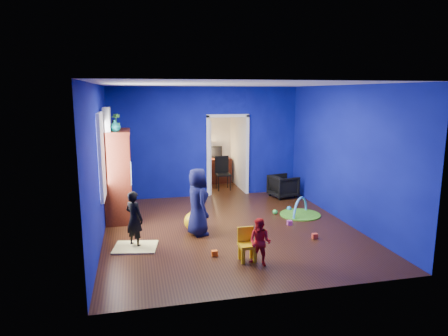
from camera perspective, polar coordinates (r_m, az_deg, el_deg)
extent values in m
cube|color=black|center=(8.26, 0.87, -8.66)|extent=(5.00, 5.50, 0.01)
cube|color=white|center=(7.80, 0.93, 11.88)|extent=(5.00, 5.50, 0.01)
cube|color=navy|center=(10.57, -2.64, 3.69)|extent=(5.00, 0.02, 2.90)
cube|color=navy|center=(5.32, 7.94, -3.45)|extent=(5.00, 0.02, 2.90)
cube|color=navy|center=(7.71, -17.47, 0.57)|extent=(0.02, 5.50, 2.90)
cube|color=navy|center=(8.83, 16.88, 1.84)|extent=(0.02, 5.50, 2.90)
imported|color=black|center=(10.72, 8.46, -2.57)|extent=(0.78, 0.76, 0.59)
imported|color=black|center=(7.39, -12.70, -7.11)|extent=(0.44, 0.44, 1.03)
imported|color=#0F1237|center=(7.77, -3.79, -4.85)|extent=(0.54, 0.72, 1.32)
imported|color=#AD1215|center=(6.52, 5.17, -10.50)|extent=(0.48, 0.47, 0.78)
imported|color=#0C4C62|center=(8.49, -15.32, 5.85)|extent=(0.24, 0.24, 0.23)
imported|color=#3F9134|center=(9.00, -15.20, 6.44)|extent=(0.20, 0.20, 0.34)
cube|color=#3C0F0A|center=(8.94, -14.89, -1.01)|extent=(0.58, 1.14, 1.96)
cube|color=silver|center=(8.93, -14.65, -0.75)|extent=(0.46, 0.70, 0.54)
cube|color=#F2E07A|center=(7.46, -12.53, -10.99)|extent=(0.84, 0.72, 0.03)
sphere|color=yellow|center=(8.13, -4.38, -7.58)|extent=(0.38, 0.38, 0.38)
cube|color=yellow|center=(6.71, 3.37, -11.12)|extent=(0.29, 0.29, 0.50)
cylinder|color=#338E20|center=(9.29, 10.81, -6.55)|extent=(0.92, 0.92, 0.02)
torus|color=#3F8CD8|center=(9.29, 10.81, -6.51)|extent=(0.61, 0.62, 0.82)
cube|color=white|center=(8.04, -17.21, 1.71)|extent=(0.03, 0.95, 1.55)
cube|color=slate|center=(8.62, -16.08, 0.33)|extent=(0.14, 0.42, 2.40)
cube|color=white|center=(10.74, 0.53, 1.67)|extent=(1.16, 0.10, 2.10)
cube|color=#3D140A|center=(12.31, -1.10, -0.35)|extent=(0.88, 0.44, 0.75)
cube|color=black|center=(12.33, -1.22, 2.37)|extent=(0.40, 0.05, 0.32)
sphere|color=#FFD88C|center=(12.22, -2.45, 2.20)|extent=(0.14, 0.14, 0.14)
cube|color=black|center=(11.38, -0.12, -0.84)|extent=(0.40, 0.40, 0.92)
cube|color=white|center=(12.21, -1.23, 7.34)|extent=(0.88, 0.24, 0.04)
cube|color=#F44528|center=(7.91, 12.84, -9.46)|extent=(0.10, 0.08, 0.10)
sphere|color=#258CD3|center=(9.59, 9.28, -5.69)|extent=(0.11, 0.11, 0.11)
cube|color=#F4580C|center=(6.95, -1.36, -12.09)|extent=(0.10, 0.08, 0.10)
sphere|color=green|center=(9.27, 7.31, -6.21)|extent=(0.11, 0.11, 0.11)
cube|color=#C449A3|center=(8.57, 9.35, -7.73)|extent=(0.10, 0.08, 0.10)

